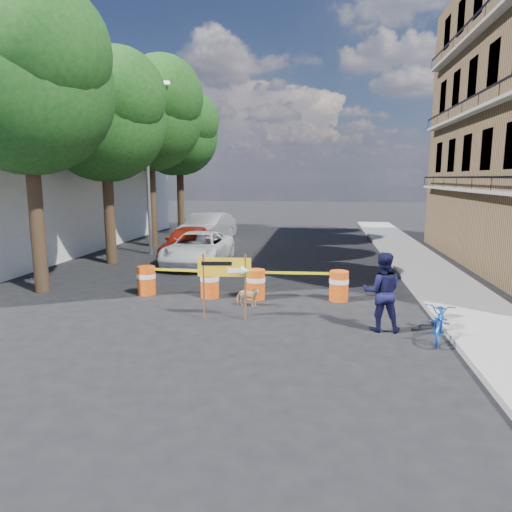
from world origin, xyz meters
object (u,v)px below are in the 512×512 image
(bicycle, at_px, (442,302))
(sedan_silver, at_px, (207,229))
(barrel_mid_right, at_px, (256,284))
(barrel_far_left, at_px, (146,280))
(sedan_red, at_px, (188,242))
(dog, at_px, (248,297))
(pedestrian, at_px, (382,292))
(barrel_far_right, at_px, (339,285))
(barrel_mid_left, at_px, (210,282))
(suv_white, at_px, (198,248))
(detour_sign, at_px, (231,272))

(bicycle, xyz_separation_m, sedan_silver, (-8.93, 13.96, -0.02))
(barrel_mid_right, bearing_deg, bicycle, -31.96)
(barrel_far_left, relative_size, sedan_silver, 0.17)
(sedan_red, distance_m, sedan_silver, 4.58)
(barrel_far_left, xyz_separation_m, dog, (3.37, -0.93, -0.17))
(pedestrian, bearing_deg, sedan_silver, -60.97)
(sedan_red, relative_size, sedan_silver, 0.85)
(barrel_far_right, relative_size, dog, 1.27)
(barrel_mid_left, xyz_separation_m, sedan_red, (-2.62, 6.56, 0.28))
(pedestrian, height_order, suv_white, pedestrian)
(barrel_mid_right, distance_m, dog, 0.92)
(suv_white, bearing_deg, detour_sign, -68.02)
(barrel_far_left, distance_m, pedestrian, 7.31)
(sedan_red, bearing_deg, suv_white, -57.87)
(pedestrian, height_order, bicycle, pedestrian)
(suv_white, relative_size, sedan_silver, 0.94)
(barrel_far_right, distance_m, dog, 2.79)
(detour_sign, height_order, suv_white, detour_sign)
(barrel_mid_left, height_order, detour_sign, detour_sign)
(detour_sign, bearing_deg, sedan_silver, 100.91)
(barrel_mid_left, height_order, suv_white, suv_white)
(bicycle, bearing_deg, barrel_far_left, 177.17)
(barrel_mid_left, relative_size, sedan_red, 0.20)
(barrel_mid_left, bearing_deg, barrel_far_right, 2.90)
(sedan_red, bearing_deg, barrel_far_left, -85.62)
(detour_sign, xyz_separation_m, sedan_silver, (-3.97, 13.31, -0.41))
(barrel_far_right, height_order, dog, barrel_far_right)
(barrel_far_right, height_order, suv_white, suv_white)
(suv_white, xyz_separation_m, sedan_red, (-0.83, 1.29, 0.07))
(barrel_mid_left, distance_m, pedestrian, 5.39)
(barrel_mid_left, relative_size, detour_sign, 0.52)
(barrel_mid_right, height_order, barrel_far_right, same)
(barrel_far_left, distance_m, sedan_red, 6.50)
(pedestrian, xyz_separation_m, sedan_silver, (-7.67, 13.52, -0.09))
(barrel_mid_right, bearing_deg, pedestrian, -35.94)
(detour_sign, bearing_deg, pedestrian, -9.04)
(dog, relative_size, sedan_silver, 0.14)
(barrel_mid_right, distance_m, bicycle, 5.49)
(detour_sign, distance_m, bicycle, 5.02)
(dog, bearing_deg, sedan_red, 33.11)
(barrel_mid_right, bearing_deg, detour_sign, -98.03)
(pedestrian, distance_m, sedan_red, 11.63)
(detour_sign, xyz_separation_m, pedestrian, (3.70, -0.22, -0.32))
(barrel_mid_left, relative_size, bicycle, 0.51)
(pedestrian, distance_m, bicycle, 1.33)
(barrel_far_right, relative_size, detour_sign, 0.52)
(detour_sign, bearing_deg, barrel_far_left, 138.63)
(barrel_mid_left, relative_size, suv_white, 0.18)
(pedestrian, height_order, sedan_red, pedestrian)
(barrel_mid_right, distance_m, pedestrian, 4.21)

